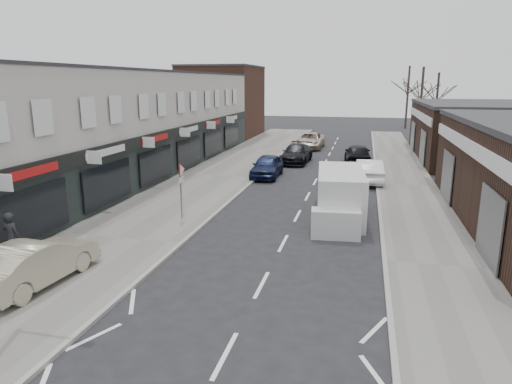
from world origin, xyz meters
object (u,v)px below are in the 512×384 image
Objects in this scene: parked_car_left_b at (296,154)px; parked_car_right_b at (358,154)px; warning_sign at (181,175)px; parked_car_left_a at (267,166)px; parked_car_right_a at (368,171)px; pedestrian at (12,237)px; sedan_on_pavement at (36,262)px; white_van at (340,197)px; parked_car_left_c at (310,141)px.

parked_car_right_b is at bearing 5.62° from parked_car_left_b.
warning_sign reaches higher than parked_car_left_a.
pedestrian is at bearing 50.42° from parked_car_right_a.
parked_car_right_a is (5.63, -6.26, 0.01)m from parked_car_left_b.
pedestrian is at bearing -28.22° from sedan_on_pavement.
white_van reaches higher than parked_car_right_b.
parked_car_right_a is 0.95× the size of parked_car_right_b.
white_van reaches higher than parked_car_left_c.
parked_car_right_a is (5.56, -14.77, -0.00)m from parked_car_left_c.
parked_car_right_b is at bearing 65.82° from warning_sign.
sedan_on_pavement is at bearing -96.77° from parked_car_left_c.
parked_car_left_b is 1.11× the size of parked_car_right_a.
parked_car_left_a is 0.81× the size of parked_car_left_c.
parked_car_left_b is at bearing -89.26° from parked_car_left_c.
parked_car_left_a is 0.96× the size of parked_car_right_a.
white_van reaches higher than parked_car_left_b.
parked_car_right_a reaches higher than parked_car_left_a.
white_van is at bearing -137.96° from pedestrian.
parked_car_left_b is (6.64, 23.37, -0.30)m from pedestrian.
warning_sign is 0.59× the size of parked_car_right_a.
white_van reaches higher than sedan_on_pavement.
pedestrian is 0.38× the size of parked_car_right_b.
pedestrian is 26.27m from parked_car_right_b.
parked_car_right_b is (-0.80, 6.52, 0.07)m from parked_car_right_a.
white_van reaches higher than parked_car_right_a.
warning_sign is 1.47× the size of pedestrian.
warning_sign is 0.56× the size of parked_car_right_b.
pedestrian is 0.42× the size of parked_car_left_a.
parked_car_right_b is (0.55, 15.28, -0.27)m from white_van.
parked_car_right_b is at bearing -111.28° from pedestrian.
sedan_on_pavement is at bearing -98.01° from parked_car_left_b.
parked_car_right_a reaches higher than parked_car_left_b.
parked_car_left_c is at bearing -97.28° from pedestrian.
parked_car_left_a is at bearing -5.21° from parked_car_right_a.
warning_sign is 13.72m from parked_car_right_a.
parked_car_right_b reaches higher than parked_car_left_c.
parked_car_left_c is (1.20, 14.62, 0.00)m from parked_car_left_a.
sedan_on_pavement is 25.14m from parked_car_left_b.
parked_car_right_a is at bearing -113.94° from sedan_on_pavement.
parked_car_right_b reaches higher than parked_car_right_a.
parked_car_left_c is 1.13× the size of parked_car_right_b.
sedan_on_pavement reaches higher than parked_car_left_c.
parked_car_right_b is at bearing 46.54° from parked_car_left_a.
warning_sign reaches higher than parked_car_left_c.
parked_car_right_b is at bearing -86.94° from parked_car_right_a.
parked_car_left_c is at bearing 84.93° from parked_car_left_a.
sedan_on_pavement is 18.92m from parked_car_left_a.
warning_sign is 8.09m from sedan_on_pavement.
parked_car_left_a is 6.76m from parked_car_right_a.
sedan_on_pavement is 0.95× the size of parked_car_right_a.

